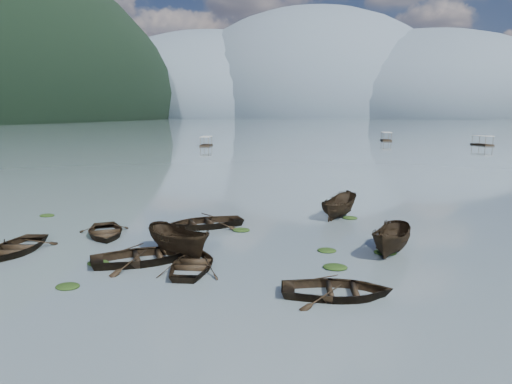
% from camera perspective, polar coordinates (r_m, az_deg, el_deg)
% --- Properties ---
extents(ground_plane, '(2400.00, 2400.00, 0.00)m').
position_cam_1_polar(ground_plane, '(18.87, -7.10, -12.11)').
color(ground_plane, slate).
extents(haze_mtn_a, '(520.00, 520.00, 280.00)m').
position_cam_1_polar(haze_mtn_a, '(954.35, -5.27, 9.25)').
color(haze_mtn_a, '#475666').
rests_on(haze_mtn_a, ground).
extents(haze_mtn_b, '(520.00, 520.00, 340.00)m').
position_cam_1_polar(haze_mtn_b, '(919.00, 6.96, 9.20)').
color(haze_mtn_b, '#475666').
rests_on(haze_mtn_b, ground).
extents(haze_mtn_c, '(520.00, 520.00, 260.00)m').
position_cam_1_polar(haze_mtn_c, '(926.47, 19.54, 8.73)').
color(haze_mtn_c, '#475666').
rests_on(haze_mtn_c, ground).
extents(rowboat_0, '(3.78, 4.82, 0.91)m').
position_cam_1_polar(rowboat_0, '(26.67, -27.77, -6.63)').
color(rowboat_0, black).
rests_on(rowboat_0, ground).
extents(rowboat_1, '(5.88, 5.44, 0.99)m').
position_cam_1_polar(rowboat_1, '(22.70, -13.87, -8.51)').
color(rowboat_1, black).
rests_on(rowboat_1, ground).
extents(rowboat_2, '(4.67, 3.95, 1.74)m').
position_cam_1_polar(rowboat_2, '(23.53, -9.54, -7.71)').
color(rowboat_2, black).
rests_on(rowboat_2, ground).
extents(rowboat_3, '(3.23, 4.26, 0.83)m').
position_cam_1_polar(rowboat_3, '(21.37, -7.79, -9.47)').
color(rowboat_3, black).
rests_on(rowboat_3, ground).
extents(rowboat_4, '(4.69, 3.62, 0.90)m').
position_cam_1_polar(rowboat_4, '(18.47, 10.08, -12.69)').
color(rowboat_4, black).
rests_on(rowboat_4, ground).
extents(rowboat_5, '(2.85, 4.57, 1.66)m').
position_cam_1_polar(rowboat_5, '(24.53, 16.58, -7.26)').
color(rowboat_5, black).
rests_on(rowboat_5, ground).
extents(rowboat_6, '(4.73, 5.13, 0.87)m').
position_cam_1_polar(rowboat_6, '(28.08, -18.33, -5.21)').
color(rowboat_6, black).
rests_on(rowboat_6, ground).
extents(rowboat_7, '(5.84, 5.40, 0.99)m').
position_cam_1_polar(rowboat_7, '(28.94, -6.37, -4.33)').
color(rowboat_7, black).
rests_on(rowboat_7, ground).
extents(rowboat_8, '(3.10, 4.79, 1.73)m').
position_cam_1_polar(rowboat_8, '(32.10, 10.27, -3.03)').
color(rowboat_8, black).
rests_on(rowboat_8, ground).
extents(weed_clump_0, '(1.00, 0.82, 0.22)m').
position_cam_1_polar(weed_clump_0, '(20.52, -22.47, -10.97)').
color(weed_clump_0, black).
rests_on(weed_clump_0, ground).
extents(weed_clump_1, '(1.05, 0.84, 0.23)m').
position_cam_1_polar(weed_clump_1, '(23.03, -19.12, -8.52)').
color(weed_clump_1, black).
rests_on(weed_clump_1, ground).
extents(weed_clump_2, '(1.14, 0.91, 0.25)m').
position_cam_1_polar(weed_clump_2, '(21.53, 9.87, -9.39)').
color(weed_clump_2, black).
rests_on(weed_clump_2, ground).
extents(weed_clump_3, '(0.98, 0.83, 0.22)m').
position_cam_1_polar(weed_clump_3, '(24.00, 8.84, -7.34)').
color(weed_clump_3, black).
rests_on(weed_clump_3, ground).
extents(weed_clump_4, '(1.15, 0.91, 0.24)m').
position_cam_1_polar(weed_clump_4, '(24.29, 15.83, -7.40)').
color(weed_clump_4, black).
rests_on(weed_clump_4, ground).
extents(weed_clump_5, '(1.04, 0.84, 0.22)m').
position_cam_1_polar(weed_clump_5, '(34.84, -24.66, -2.76)').
color(weed_clump_5, black).
rests_on(weed_clump_5, ground).
extents(weed_clump_6, '(1.08, 0.90, 0.22)m').
position_cam_1_polar(weed_clump_6, '(27.76, -1.85, -4.88)').
color(weed_clump_6, black).
rests_on(weed_clump_6, ground).
extents(weed_clump_7, '(1.01, 0.81, 0.22)m').
position_cam_1_polar(weed_clump_7, '(31.59, 11.67, -3.28)').
color(weed_clump_7, black).
rests_on(weed_clump_7, ground).
extents(pontoon_left, '(2.86, 5.51, 2.02)m').
position_cam_1_polar(pontoon_left, '(102.52, -6.24, 5.74)').
color(pontoon_left, black).
rests_on(pontoon_left, ground).
extents(pontoon_centre, '(2.61, 5.76, 2.17)m').
position_cam_1_polar(pontoon_centre, '(126.60, 15.95, 6.17)').
color(pontoon_centre, black).
rests_on(pontoon_centre, ground).
extents(pontoon_right, '(4.01, 5.89, 2.09)m').
position_cam_1_polar(pontoon_right, '(116.34, 26.41, 5.26)').
color(pontoon_right, black).
rests_on(pontoon_right, ground).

